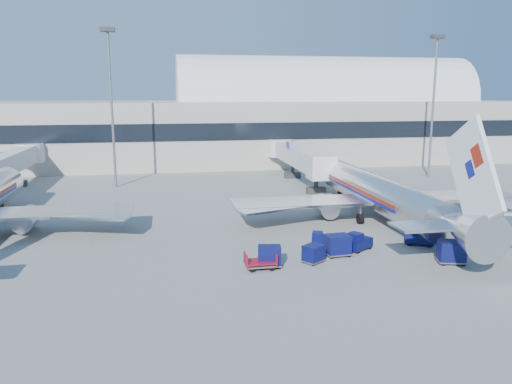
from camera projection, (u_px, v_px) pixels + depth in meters
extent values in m
plane|color=gray|center=(301.00, 237.00, 48.19)|extent=(260.00, 260.00, 0.00)
cube|color=#B2AA9E|center=(100.00, 133.00, 96.64)|extent=(170.00, 28.00, 12.00)
cube|color=black|center=(89.00, 134.00, 82.99)|extent=(170.00, 0.40, 3.00)
cylinder|color=white|center=(323.00, 101.00, 103.41)|extent=(60.00, 18.00, 18.00)
cylinder|color=silver|center=(375.00, 192.00, 55.18)|extent=(3.80, 28.00, 3.80)
sphere|color=silver|center=(333.00, 172.00, 68.69)|extent=(3.72, 3.72, 3.72)
cone|color=silver|center=(465.00, 228.00, 38.70)|extent=(3.80, 6.00, 3.80)
cube|color=#9D1B0C|center=(371.00, 188.00, 56.10)|extent=(3.85, 20.16, 0.32)
cube|color=navy|center=(371.00, 191.00, 56.17)|extent=(3.85, 20.16, 0.32)
cube|color=white|center=(473.00, 174.00, 37.36)|extent=(0.35, 7.79, 8.74)
cube|color=silver|center=(461.00, 224.00, 39.14)|extent=(11.00, 3.00, 0.18)
cube|color=silver|center=(378.00, 199.00, 54.33)|extent=(32.00, 5.00, 0.28)
cylinder|color=#B7B7BC|center=(325.00, 206.00, 54.99)|extent=(2.10, 3.80, 2.10)
cylinder|color=#B7B7BC|center=(418.00, 202.00, 56.94)|extent=(2.10, 3.80, 2.10)
cylinder|color=black|center=(340.00, 194.00, 66.27)|extent=(0.40, 0.90, 0.90)
sphere|color=silver|center=(7.00, 182.00, 61.28)|extent=(3.72, 3.72, 3.72)
cylinder|color=#B7B7BC|center=(26.00, 219.00, 49.53)|extent=(2.10, 3.80, 2.10)
cylinder|color=black|center=(1.00, 207.00, 58.86)|extent=(0.40, 0.90, 0.90)
cube|color=silver|center=(297.00, 156.00, 77.70)|extent=(2.70, 24.00, 2.70)
cube|color=silver|center=(321.00, 167.00, 65.93)|extent=(3.40, 3.20, 3.20)
cylinder|color=silver|center=(281.00, 148.00, 88.79)|extent=(4.40, 4.40, 3.00)
cube|color=#2D2D30|center=(316.00, 181.00, 68.48)|extent=(0.50, 0.50, 3.00)
cube|color=#2D2D30|center=(316.00, 190.00, 68.74)|extent=(2.60, 1.00, 0.90)
cube|color=#2D2D30|center=(292.00, 167.00, 81.02)|extent=(0.50, 0.50, 3.00)
cube|color=#2D2D30|center=(292.00, 175.00, 81.28)|extent=(2.60, 1.00, 0.90)
cube|color=navy|center=(288.00, 145.00, 77.06)|extent=(0.12, 1.40, 0.90)
cube|color=silver|center=(9.00, 163.00, 70.29)|extent=(2.70, 24.00, 2.70)
cylinder|color=silver|center=(30.00, 153.00, 81.38)|extent=(4.40, 4.40, 3.00)
cube|color=#2D2D30|center=(17.00, 175.00, 73.61)|extent=(0.50, 0.50, 3.00)
cube|color=#2D2D30|center=(18.00, 184.00, 73.87)|extent=(2.60, 1.00, 0.90)
cylinder|color=slate|center=(112.00, 112.00, 71.46)|extent=(0.36, 0.36, 22.00)
cube|color=#2D2D30|center=(107.00, 29.00, 69.26)|extent=(2.00, 1.20, 0.60)
cylinder|color=slate|center=(433.00, 110.00, 80.28)|extent=(0.36, 0.36, 22.00)
cube|color=#2D2D30|center=(438.00, 37.00, 78.08)|extent=(2.00, 1.20, 0.60)
cube|color=#9E9E96|center=(459.00, 219.00, 53.21)|extent=(3.00, 0.55, 0.90)
cube|color=#9E9E96|center=(487.00, 217.00, 53.79)|extent=(3.00, 0.55, 0.90)
cube|color=#090C43|center=(359.00, 243.00, 43.97)|extent=(2.84, 2.46, 0.83)
cube|color=#090C43|center=(355.00, 237.00, 43.46)|extent=(1.44, 1.48, 0.78)
cylinder|color=black|center=(360.00, 243.00, 44.98)|extent=(0.65, 0.54, 0.62)
cube|color=#090C43|center=(419.00, 238.00, 45.48)|extent=(2.84, 2.26, 0.83)
cube|color=#090C43|center=(413.00, 231.00, 45.50)|extent=(1.38, 1.43, 0.77)
cylinder|color=black|center=(429.00, 241.00, 45.78)|extent=(0.66, 0.49, 0.62)
cube|color=#090C43|center=(318.00, 240.00, 45.43)|extent=(1.66, 2.35, 0.69)
cube|color=#090C43|center=(318.00, 235.00, 44.87)|extent=(1.13, 1.07, 0.65)
cylinder|color=black|center=(313.00, 240.00, 46.25)|extent=(0.35, 0.56, 0.52)
cube|color=#090C43|center=(338.00, 244.00, 42.31)|extent=(2.08, 1.69, 1.58)
cube|color=slate|center=(337.00, 253.00, 42.47)|extent=(2.20, 1.75, 0.11)
cylinder|color=black|center=(343.00, 250.00, 43.24)|extent=(0.45, 0.21, 0.44)
cube|color=#090C43|center=(313.00, 253.00, 40.63)|extent=(2.03, 1.95, 1.29)
cube|color=slate|center=(313.00, 260.00, 40.75)|extent=(2.13, 2.04, 0.09)
cylinder|color=black|center=(313.00, 257.00, 41.53)|extent=(0.37, 0.33, 0.36)
cube|color=#090C43|center=(269.00, 255.00, 39.65)|extent=(2.03, 1.70, 1.46)
cube|color=slate|center=(269.00, 264.00, 39.79)|extent=(2.14, 1.77, 0.10)
cylinder|color=black|center=(278.00, 262.00, 40.35)|extent=(0.42, 0.23, 0.40)
cube|color=#090C43|center=(451.00, 251.00, 40.42)|extent=(2.33, 2.01, 1.62)
cube|color=slate|center=(451.00, 260.00, 40.58)|extent=(2.45, 2.09, 0.11)
cylinder|color=black|center=(458.00, 258.00, 41.13)|extent=(0.48, 0.28, 0.45)
cube|color=#090C43|center=(473.00, 234.00, 45.75)|extent=(1.85, 1.53, 1.36)
cube|color=slate|center=(472.00, 241.00, 45.89)|extent=(1.95, 1.59, 0.09)
cylinder|color=black|center=(477.00, 240.00, 46.43)|extent=(0.39, 0.20, 0.37)
cube|color=slate|center=(260.00, 264.00, 39.25)|extent=(2.46, 1.70, 0.13)
cube|color=maroon|center=(260.00, 262.00, 39.20)|extent=(2.46, 1.76, 0.09)
cylinder|color=black|center=(268.00, 263.00, 40.01)|extent=(0.45, 0.18, 0.44)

